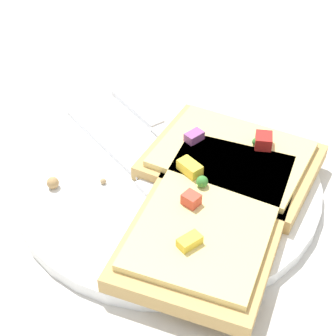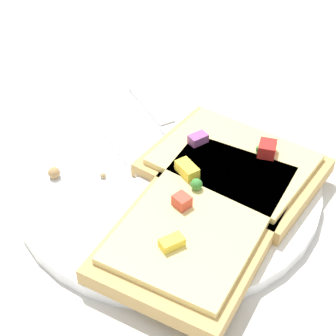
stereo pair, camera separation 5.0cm
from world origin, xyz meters
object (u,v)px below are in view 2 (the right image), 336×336
plate (168,181)px  pizza_slice_corner (234,165)px  knife (172,130)px  pizza_slice_main (203,218)px  fork (136,167)px

plate → pizza_slice_corner: 0.06m
knife → pizza_slice_main: (-0.06, 0.12, 0.01)m
plate → pizza_slice_main: (-0.04, 0.05, 0.02)m
pizza_slice_main → fork: bearing=-112.8°
fork → knife: 0.06m
plate → fork: 0.03m
fork → pizza_slice_main: (-0.07, 0.05, 0.01)m
fork → pizza_slice_main: pizza_slice_main is taller
pizza_slice_main → pizza_slice_corner: (-0.01, -0.07, 0.00)m
fork → pizza_slice_corner: size_ratio=0.91×
knife → pizza_slice_corner: pizza_slice_corner is taller
fork → pizza_slice_corner: (-0.09, -0.02, 0.01)m
plate → knife: 0.07m
plate → knife: bearing=-77.5°
fork → pizza_slice_main: size_ratio=0.75×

